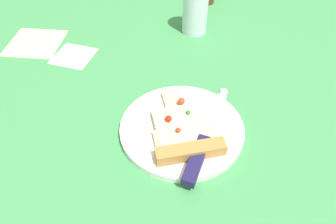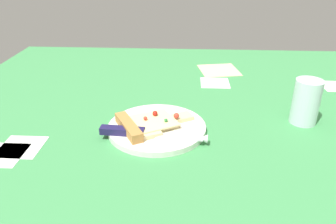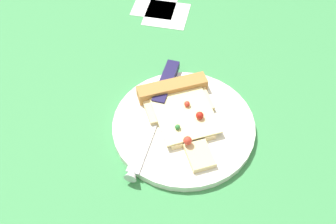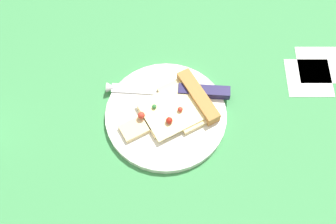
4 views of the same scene
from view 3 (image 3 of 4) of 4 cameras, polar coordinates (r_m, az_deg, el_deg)
ground_plane at (r=59.90cm, az=0.89°, el=-9.26°), size 140.33×140.33×3.00cm
plate at (r=62.29cm, az=2.55°, el=-2.11°), size 23.09×23.09×1.35cm
pizza_slice at (r=62.59cm, az=1.85°, el=0.49°), size 19.00×15.23×2.65cm
knife at (r=63.56cm, az=-1.41°, el=1.30°), size 24.09×3.76×2.45cm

